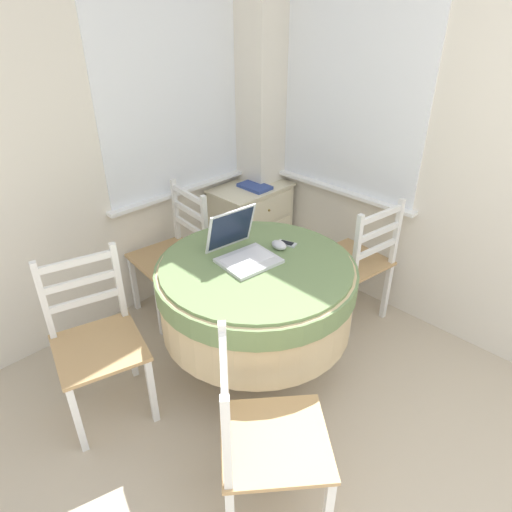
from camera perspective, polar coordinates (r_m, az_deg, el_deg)
corner_room_shell at (r=2.47m, az=5.49°, el=12.96°), size 4.07×4.71×2.55m
round_dining_table at (r=2.51m, az=0.02°, el=-4.36°), size 1.08×1.08×0.76m
laptop at (r=2.43m, az=-1.73°, el=0.84°), size 0.33×0.35×0.26m
computer_mouse at (r=2.54m, az=2.89°, el=1.38°), size 0.06×0.10×0.05m
cell_phone at (r=2.60m, az=3.86°, el=1.57°), size 0.08×0.12×0.01m
dining_chair_near_back_window at (r=3.17m, az=-10.22°, el=0.16°), size 0.48×0.47×0.90m
dining_chair_near_right_window at (r=3.10m, az=12.34°, el=-0.80°), size 0.48×0.49×0.90m
dining_chair_camera_near at (r=1.98m, az=0.92°, el=-21.99°), size 0.61×0.61×0.90m
dining_chair_left_flank at (r=2.52m, az=-19.27°, el=-10.08°), size 0.53×0.53×0.90m
corner_cabinet at (r=3.67m, az=-0.58°, el=3.49°), size 0.61×0.40×0.71m
book_on_cabinet at (r=3.51m, az=-0.15°, el=8.69°), size 0.16×0.24×0.02m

